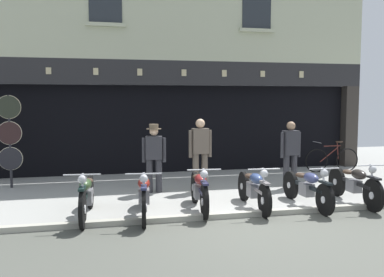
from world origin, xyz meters
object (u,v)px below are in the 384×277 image
at_px(motorcycle_right, 354,183).
at_px(salesman_right, 290,151).
at_px(motorcycle_center_right, 307,187).
at_px(tyre_sign_pole, 10,134).
at_px(leaning_bicycle, 332,159).
at_px(motorcycle_center, 254,188).
at_px(advert_board_near, 256,111).
at_px(salesman_left, 154,155).
at_px(motorcycle_left, 144,194).
at_px(motorcycle_far_left, 87,194).
at_px(motorcycle_center_left, 199,189).
at_px(shopkeeper_center, 200,151).

relative_size(motorcycle_right, salesman_right, 1.26).
distance_m(motorcycle_center_right, tyre_sign_pole, 7.13).
distance_m(salesman_right, leaning_bicycle, 3.02).
distance_m(motorcycle_right, salesman_right, 1.98).
distance_m(motorcycle_center, advert_board_near, 5.34).
bearing_deg(salesman_left, leaning_bicycle, -153.34).
distance_m(motorcycle_left, salesman_right, 4.28).
distance_m(motorcycle_far_left, tyre_sign_pole, 3.81).
xyz_separation_m(motorcycle_center_left, motorcycle_right, (3.30, -0.18, -0.00)).
bearing_deg(tyre_sign_pole, advert_board_near, 12.05).
bearing_deg(leaning_bicycle, motorcycle_right, 157.26).
bearing_deg(motorcycle_right, motorcycle_center_right, 4.63).
bearing_deg(motorcycle_center_right, motorcycle_right, -179.16).
bearing_deg(salesman_left, motorcycle_center, 141.40).
relative_size(motorcycle_center_left, salesman_left, 1.22).
bearing_deg(motorcycle_center_right, shopkeeper_center, -48.93).
relative_size(shopkeeper_center, salesman_right, 1.05).
relative_size(motorcycle_left, shopkeeper_center, 1.20).
bearing_deg(motorcycle_center_right, motorcycle_center_left, -5.36).
bearing_deg(shopkeeper_center, motorcycle_left, 50.60).
relative_size(motorcycle_far_left, shopkeeper_center, 1.23).
distance_m(motorcycle_center_left, advert_board_near, 5.75).
relative_size(motorcycle_right, advert_board_near, 1.95).
bearing_deg(motorcycle_right, motorcycle_center, 1.29).
xyz_separation_m(motorcycle_left, leaning_bicycle, (6.14, 3.72, -0.05)).
xyz_separation_m(salesman_left, advert_board_near, (3.65, 2.82, 0.92)).
height_order(salesman_left, advert_board_near, advert_board_near).
bearing_deg(motorcycle_center_left, salesman_right, -143.13).
bearing_deg(tyre_sign_pole, motorcycle_center_right, -28.76).
distance_m(motorcycle_far_left, motorcycle_center, 3.25).
bearing_deg(salesman_right, tyre_sign_pole, -20.24).
bearing_deg(shopkeeper_center, motorcycle_center_right, 130.55).
xyz_separation_m(motorcycle_far_left, motorcycle_left, (1.04, -0.17, 0.00)).
height_order(motorcycle_center_left, motorcycle_right, same).
bearing_deg(motorcycle_center_left, leaning_bicycle, -139.12).
bearing_deg(motorcycle_far_left, tyre_sign_pole, -55.08).
bearing_deg(motorcycle_right, tyre_sign_pole, -21.26).
distance_m(shopkeeper_center, tyre_sign_pole, 4.69).
xyz_separation_m(salesman_right, leaning_bicycle, (2.30, 1.89, -0.53)).
distance_m(motorcycle_right, shopkeeper_center, 3.49).
relative_size(motorcycle_center_left, leaning_bicycle, 1.14).
xyz_separation_m(motorcycle_left, motorcycle_center_left, (1.11, 0.19, -0.01)).
bearing_deg(motorcycle_right, motorcycle_far_left, 1.86).
height_order(motorcycle_far_left, salesman_right, salesman_right).
relative_size(motorcycle_center_left, salesman_right, 1.20).
height_order(motorcycle_right, leaning_bicycle, leaning_bicycle).
bearing_deg(leaning_bicycle, advert_board_near, 62.23).
height_order(motorcycle_center, salesman_right, salesman_right).
distance_m(shopkeeper_center, leaning_bicycle, 4.92).
xyz_separation_m(motorcycle_center_left, salesman_right, (2.73, 1.65, 0.48)).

